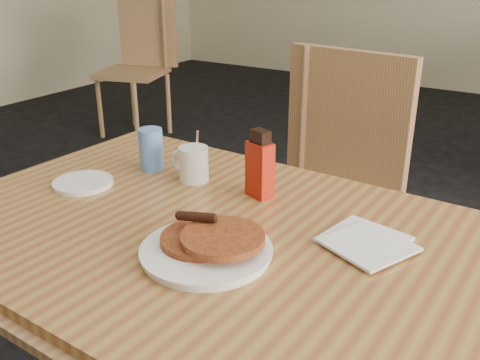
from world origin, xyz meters
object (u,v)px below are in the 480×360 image
Objects in this scene: chair_wall_extra at (140,55)px; pancake_plate at (208,246)px; syrup_bottle at (260,166)px; blue_tumbler at (151,149)px; main_table at (211,243)px; coffee_mug at (193,163)px; chair_main_far at (331,177)px.

chair_wall_extra is 3.85× the size of pancake_plate.
blue_tumbler is at bearing -161.15° from syrup_bottle.
coffee_mug is at bearing 134.73° from main_table.
pancake_plate is 0.39m from coffee_mug.
coffee_mug reaches higher than blue_tumbler.
blue_tumbler reaches higher than main_table.
syrup_bottle is (0.20, 0.01, 0.03)m from coffee_mug.
main_table is 0.23m from syrup_bottle.
coffee_mug is at bearing 131.30° from pancake_plate.
chair_main_far is 0.60m from coffee_mug.
chair_main_far is 8.78× the size of blue_tumbler.
blue_tumbler is (-0.34, 0.20, 0.10)m from main_table.
blue_tumbler is at bearing 160.14° from coffee_mug.
syrup_bottle is at bearing 0.31° from blue_tumbler.
chair_main_far is 2.67m from chair_wall_extra.
chair_wall_extra is at bearing 134.74° from pancake_plate.
chair_wall_extra reaches higher than pancake_plate.
main_table is 1.32× the size of chair_main_far.
pancake_plate is 0.50m from blue_tumbler.
pancake_plate is at bearing -62.91° from chair_wall_extra.
pancake_plate reaches higher than main_table.
syrup_bottle is (0.03, -0.53, 0.22)m from chair_main_far.
chair_main_far is 3.88× the size of pancake_plate.
chair_main_far is 7.02× the size of coffee_mug.
chair_wall_extra is (-2.24, 2.23, -0.10)m from main_table.
chair_wall_extra is 5.95× the size of syrup_bottle.
chair_wall_extra is 3.27m from pancake_plate.
coffee_mug is (-0.19, 0.20, 0.09)m from main_table.
pancake_plate is (0.09, -0.83, 0.16)m from chair_main_far.
coffee_mug is at bearing -159.74° from syrup_bottle.
pancake_plate is 0.31m from syrup_bottle.
coffee_mug is at bearing -99.23° from chair_main_far.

